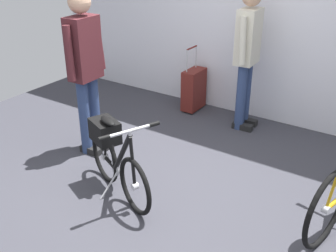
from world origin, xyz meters
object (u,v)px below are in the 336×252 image
visitor_near_wall (247,51)px  rolling_suitcase (194,89)px  folding_bike_foreground (114,155)px  visitor_browsing (85,65)px

visitor_near_wall → rolling_suitcase: (-0.74, 0.12, -0.64)m
folding_bike_foreground → visitor_near_wall: bearing=78.5°
visitor_browsing → rolling_suitcase: (0.36, 1.53, -0.66)m
folding_bike_foreground → visitor_browsing: size_ratio=0.61×
folding_bike_foreground → rolling_suitcase: size_ratio=1.21×
rolling_suitcase → visitor_near_wall: bearing=-8.9°
visitor_near_wall → visitor_browsing: (-1.10, -1.42, 0.02)m
visitor_near_wall → rolling_suitcase: visitor_near_wall is taller
visitor_near_wall → folding_bike_foreground: bearing=-101.5°
visitor_browsing → folding_bike_foreground: bearing=-32.5°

